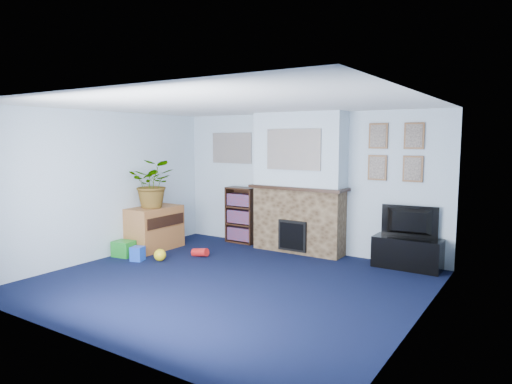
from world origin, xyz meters
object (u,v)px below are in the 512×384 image
Objects in this scene: tv_stand at (407,254)px; sideboard at (155,230)px; television at (409,222)px; bookshelf at (242,216)px.

tv_stand is 1.02× the size of sideboard.
bookshelf is at bearing -7.88° from television.
sideboard reaches higher than tv_stand.
sideboard is (-4.11, -1.22, -0.36)m from television.
tv_stand is 0.95× the size of bookshelf.
bookshelf is 1.08× the size of sideboard.
bookshelf is 1.63m from sideboard.
sideboard is (-1.00, -1.27, -0.15)m from bookshelf.
sideboard is at bearing -163.73° from tv_stand.
tv_stand is 4.28m from sideboard.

